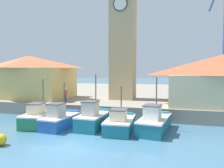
{
  "coord_description": "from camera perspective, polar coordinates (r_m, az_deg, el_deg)",
  "views": [
    {
      "loc": [
        6.44,
        -12.71,
        4.85
      ],
      "look_at": [
        0.22,
        10.11,
        3.5
      ],
      "focal_mm": 35.0,
      "sensor_mm": 36.0,
      "label": 1
    }
  ],
  "objects": [
    {
      "name": "warehouse_left",
      "position": [
        31.51,
        -20.84,
        1.9
      ],
      "size": [
        11.26,
        7.35,
        5.63
      ],
      "color": "tan",
      "rests_on": "quay_wharf"
    },
    {
      "name": "warehouse_right",
      "position": [
        24.93,
        27.05,
        1.03
      ],
      "size": [
        11.09,
        7.01,
        5.25
      ],
      "color": "beige",
      "rests_on": "quay_wharf"
    },
    {
      "name": "port_crane_near",
      "position": [
        37.67,
        27.16,
        8.23
      ],
      "size": [
        2.19,
        10.11,
        19.22
      ],
      "color": "navy",
      "rests_on": "quay_wharf"
    },
    {
      "name": "dock_worker_near_tower",
      "position": [
        25.31,
        -12.07,
        -2.83
      ],
      "size": [
        0.34,
        0.22,
        1.62
      ],
      "color": "#33333D",
      "rests_on": "quay_wharf"
    },
    {
      "name": "fishing_boat_center",
      "position": [
        18.2,
        11.01,
        -9.76
      ],
      "size": [
        2.64,
        5.19,
        4.4
      ],
      "color": "#196B7F",
      "rests_on": "ground"
    },
    {
      "name": "fishing_boat_mid_left",
      "position": [
        17.92,
        2.08,
        -10.19
      ],
      "size": [
        2.31,
        4.41,
        3.63
      ],
      "color": "#196B7F",
      "rests_on": "ground"
    },
    {
      "name": "mooring_buoy",
      "position": [
        16.43,
        -27.07,
        -12.87
      ],
      "size": [
        0.76,
        0.76,
        0.76
      ],
      "primitive_type": "sphere",
      "color": "gold",
      "rests_on": "ground"
    },
    {
      "name": "clock_tower",
      "position": [
        28.42,
        2.89,
        13.57
      ],
      "size": [
        3.47,
        3.47,
        17.86
      ],
      "color": "tan",
      "rests_on": "quay_wharf"
    },
    {
      "name": "fishing_boat_far_left",
      "position": [
        21.17,
        -18.21,
        -8.1
      ],
      "size": [
        2.63,
        5.25,
        4.16
      ],
      "color": "#237A4C",
      "rests_on": "ground"
    },
    {
      "name": "quay_wharf",
      "position": [
        41.53,
        6.26,
        -2.53
      ],
      "size": [
        120.0,
        40.0,
        1.35
      ],
      "primitive_type": "cube",
      "color": "gray",
      "rests_on": "ground"
    },
    {
      "name": "fishing_boat_left_outer",
      "position": [
        19.57,
        -13.23,
        -8.95
      ],
      "size": [
        2.15,
        4.4,
        3.91
      ],
      "color": "#2356A8",
      "rests_on": "ground"
    },
    {
      "name": "ground_plane",
      "position": [
        15.05,
        -11.43,
        -15.59
      ],
      "size": [
        300.0,
        300.0,
        0.0
      ],
      "primitive_type": "plane",
      "color": "teal"
    },
    {
      "name": "fishing_boat_left_inner",
      "position": [
        18.98,
        -4.9,
        -9.0
      ],
      "size": [
        2.09,
        4.3,
        4.59
      ],
      "color": "#196B7F",
      "rests_on": "ground"
    }
  ]
}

